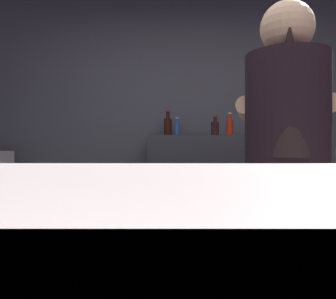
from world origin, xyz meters
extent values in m
cube|color=#4C4D56|center=(0.00, 2.20, 1.35)|extent=(5.20, 0.10, 2.70)
cube|color=brown|center=(0.35, 0.59, 0.44)|extent=(2.10, 0.60, 0.89)
cube|color=#32333A|center=(0.03, 1.92, 0.60)|extent=(0.99, 0.36, 1.20)
cube|color=#242834|center=(0.23, 0.14, 0.46)|extent=(0.28, 0.20, 0.92)
cylinder|color=black|center=(0.23, 0.14, 1.20)|extent=(0.34, 0.34, 0.56)
sphere|color=#D5AB85|center=(0.23, 0.14, 1.59)|extent=(0.22, 0.22, 0.22)
cone|color=black|center=(0.21, 0.04, 1.32)|extent=(0.18, 0.18, 0.53)
cylinder|color=#D5AB85|center=(0.10, 0.33, 1.28)|extent=(0.15, 0.33, 0.08)
cylinder|color=#D5AB85|center=(0.43, 0.26, 1.28)|extent=(0.15, 0.33, 0.08)
cylinder|color=silver|center=(-0.31, 0.56, 0.91)|extent=(0.18, 0.18, 0.05)
cube|color=silver|center=(0.51, 0.54, 0.89)|extent=(0.24, 0.10, 0.01)
cylinder|color=#2E5198|center=(-0.20, 1.96, 1.26)|extent=(0.05, 0.05, 0.12)
cylinder|color=#2E5198|center=(-0.20, 1.96, 1.34)|extent=(0.02, 0.02, 0.05)
cylinder|color=silver|center=(-0.20, 1.96, 1.37)|extent=(0.03, 0.03, 0.01)
cylinder|color=black|center=(0.15, 1.84, 1.26)|extent=(0.07, 0.07, 0.12)
cylinder|color=black|center=(0.15, 1.84, 1.35)|extent=(0.03, 0.03, 0.05)
cylinder|color=red|center=(0.15, 1.84, 1.38)|extent=(0.04, 0.04, 0.01)
cylinder|color=red|center=(0.28, 1.84, 1.27)|extent=(0.06, 0.06, 0.14)
cylinder|color=red|center=(0.28, 1.84, 1.37)|extent=(0.03, 0.03, 0.05)
cylinder|color=white|center=(0.28, 1.84, 1.40)|extent=(0.03, 0.03, 0.01)
cylinder|color=black|center=(-0.29, 1.96, 1.28)|extent=(0.08, 0.08, 0.16)
cylinder|color=black|center=(-0.29, 1.96, 1.40)|extent=(0.03, 0.03, 0.06)
cylinder|color=red|center=(-0.29, 1.96, 1.43)|extent=(0.04, 0.04, 0.01)
camera|label=1|loc=(-0.24, -1.28, 1.10)|focal=36.48mm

